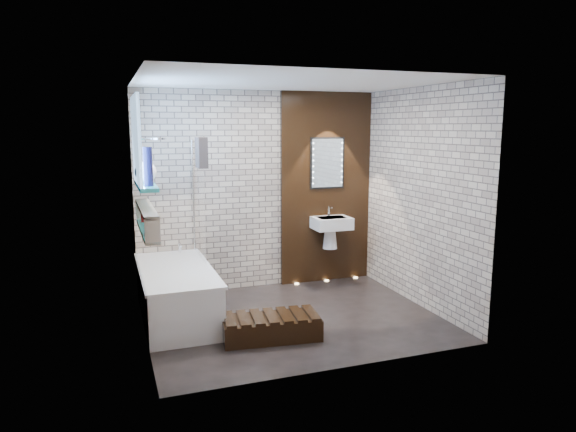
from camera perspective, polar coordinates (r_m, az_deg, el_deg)
name	(u,v)px	position (r m, az deg, el deg)	size (l,w,h in m)	color
ground	(292,318)	(5.98, 0.49, -11.16)	(3.20, 3.20, 0.00)	black
room_shell	(293,205)	(5.65, 0.51, 1.26)	(3.24, 3.20, 2.60)	gray
walnut_panel	(326,188)	(7.17, 4.18, 3.04)	(1.30, 0.06, 2.60)	black
clerestory_window	(138,150)	(5.62, -16.10, 6.99)	(0.18, 1.00, 0.94)	#7FADE0
display_niche	(147,220)	(5.49, -15.22, -0.39)	(0.14, 1.30, 0.26)	teal
bathtub	(176,293)	(6.03, -12.14, -8.27)	(0.79, 1.74, 0.70)	white
bath_screen	(199,199)	(6.29, -9.78, 1.80)	(0.01, 0.78, 1.40)	white
towel	(201,153)	(5.96, -9.47, 6.88)	(0.10, 0.26, 0.35)	black
shower_head	(159,139)	(6.23, -14.00, 8.23)	(0.18, 0.18, 0.02)	silver
washbasin	(331,227)	(7.07, 4.76, -1.25)	(0.50, 0.36, 0.58)	white
led_mirror	(327,163)	(7.10, 4.33, 5.81)	(0.50, 0.02, 0.70)	black
walnut_step	(271,328)	(5.43, -1.88, -12.16)	(0.99, 0.44, 0.22)	black
niche_bottles	(147,222)	(5.56, -15.25, -0.62)	(0.06, 0.80, 0.15)	#B84A1C
sill_vases	(146,171)	(5.63, -15.29, 4.79)	(0.23, 0.48, 0.39)	#131334
floor_uplights	(327,281)	(7.37, 4.27, -7.07)	(0.96, 0.06, 0.01)	#FFD899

